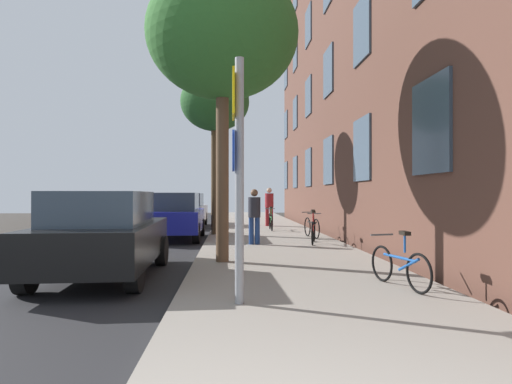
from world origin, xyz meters
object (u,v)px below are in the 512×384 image
bicycle_0 (400,265)px  bicycle_2 (312,227)px  traffic_light (222,178)px  car_2 (187,210)px  sign_post (238,162)px  tree_near (222,35)px  car_0 (104,234)px  pedestrian_0 (254,213)px  tree_far (215,103)px  bicycle_1 (313,231)px  car_1 (176,216)px  bicycle_3 (271,221)px  pedestrian_1 (269,204)px

bicycle_0 → bicycle_2: bearing=89.4°
traffic_light → car_2: 2.28m
sign_post → traffic_light: (-0.51, 15.50, 0.35)m
tree_near → bicycle_0: tree_near is taller
car_0 → pedestrian_0: bearing=55.2°
bicycle_0 → bicycle_2: size_ratio=0.95×
tree_far → bicycle_0: bearing=-70.9°
bicycle_1 → car_0: (-4.81, -4.49, 0.34)m
bicycle_1 → car_1: bearing=151.0°
traffic_light → sign_post: bearing=-88.1°
traffic_light → bicycle_3: size_ratio=1.86×
bicycle_2 → car_2: car_2 is taller
tree_far → pedestrian_0: (1.27, -3.30, -3.86)m
bicycle_1 → pedestrian_1: 7.27m
bicycle_2 → bicycle_3: bearing=108.7°
bicycle_1 → bicycle_3: bearing=99.3°
bicycle_1 → pedestrian_1: (-0.68, 7.22, 0.62)m
pedestrian_1 → pedestrian_0: bearing=-98.4°
bicycle_2 → car_1: size_ratio=0.41×
car_0 → car_1: bearing=86.1°
pedestrian_1 → tree_far: bearing=-120.3°
traffic_light → bicycle_0: 15.08m
tree_far → car_1: (-1.31, -0.80, -4.06)m
bicycle_3 → car_2: car_2 is taller
traffic_light → bicycle_1: 9.18m
sign_post → bicycle_1: size_ratio=2.03×
sign_post → traffic_light: 15.51m
sign_post → car_2: (-2.20, 15.37, -1.16)m
car_1 → car_2: size_ratio=0.98×
sign_post → bicycle_1: 7.51m
bicycle_2 → bicycle_3: 3.38m
sign_post → tree_far: (-0.67, 10.18, 2.90)m
car_0 → tree_near: bearing=28.4°
bicycle_1 → bicycle_2: size_ratio=1.00×
sign_post → car_2: bearing=98.2°
bicycle_0 → car_0: (-5.01, 1.63, 0.38)m
sign_post → bicycle_2: (2.63, 8.72, -1.52)m
tree_far → car_0: (-1.79, -7.69, -4.06)m
bicycle_0 → pedestrian_0: 6.36m
tree_near → bicycle_1: size_ratio=3.92×
tree_near → tree_far: (-0.40, 6.51, -0.13)m
car_1 → bicycle_0: bearing=-62.0°
traffic_light → pedestrian_1: 2.83m
car_1 → bicycle_2: bearing=-8.1°
bicycle_1 → pedestrian_0: (-1.76, -0.09, 0.54)m
tree_far → bicycle_2: (3.30, -1.46, -4.41)m
traffic_light → bicycle_2: bearing=-65.2°
traffic_light → car_2: traffic_light is taller
bicycle_3 → pedestrian_0: (-0.95, -5.05, 0.54)m
bicycle_0 → car_1: size_ratio=0.39×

